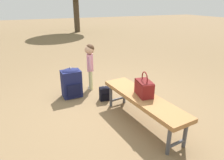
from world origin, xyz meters
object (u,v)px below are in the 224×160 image
Objects in this scene: handbag at (144,87)px; backpack_small at (104,93)px; park_bench at (143,100)px; child_standing at (90,60)px; backpack_large at (71,82)px.

handbag is 1.26× the size of backpack_small.
park_bench is at bearing 133.95° from handbag.
handbag is 1.57m from child_standing.
backpack_large is (1.35, 0.75, -0.09)m from park_bench.
park_bench is 4.44× the size of handbag.
handbag is (0.03, -0.03, 0.18)m from park_bench.
park_bench is 1.55m from backpack_large.
child_standing is at bearing 6.05° from backpack_small.
backpack_small is at bearing 14.09° from park_bench.
handbag is at bearing -149.18° from backpack_large.
handbag is 1.56m from backpack_large.
backpack_small is at bearing 16.34° from handbag.
park_bench is at bearing -169.03° from child_standing.
backpack_large is 0.67m from backpack_small.
backpack_small is at bearing -173.95° from child_standing.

